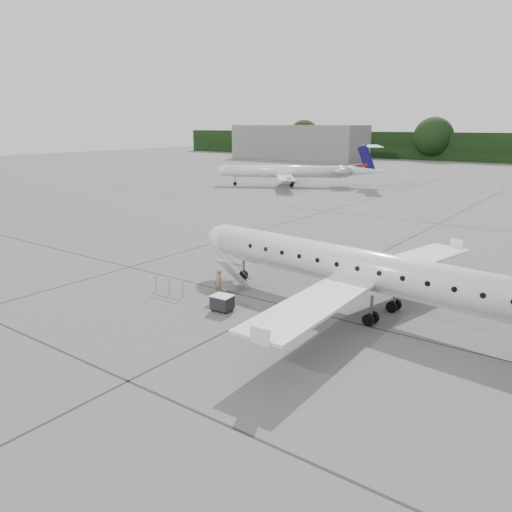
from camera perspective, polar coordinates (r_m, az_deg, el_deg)
The scene contains 8 objects.
ground at distance 25.35m, azimuth 9.34°, elevation -9.15°, with size 320.00×320.00×0.00m, color #5B5B58.
terminal_building at distance 153.56m, azimuth 4.89°, elevation 12.82°, with size 40.00×14.00×10.00m, color slate.
main_regional_jet at distance 27.65m, azimuth 12.88°, elevation 0.55°, with size 27.89×20.08×7.15m, color silver, non-canonical shape.
airstair at distance 31.41m, azimuth -2.64°, elevation -2.03°, with size 0.85×2.23×2.24m, color silver, non-canonical shape.
passenger at distance 30.65m, azimuth -4.29°, elevation -3.10°, with size 0.59×0.39×1.61m, color #816346.
safety_railing at distance 31.40m, azimuth -9.89°, elevation -3.43°, with size 2.20×0.08×1.00m, color #979A9F, non-canonical shape.
baggage_cart at distance 28.29m, azimuth -3.89°, elevation -5.33°, with size 1.12×0.90×0.97m, color #232326, non-canonical shape.
bg_regional_left at distance 85.79m, azimuth 3.52°, elevation 10.28°, with size 26.45×19.05×6.94m, color silver, non-canonical shape.
Camera 1 is at (10.25, -20.81, 10.21)m, focal length 35.00 mm.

